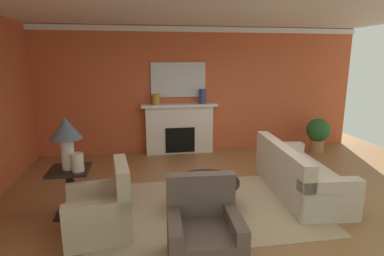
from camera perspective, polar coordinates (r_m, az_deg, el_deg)
name	(u,v)px	position (r m, az deg, el deg)	size (l,w,h in m)	color
ground_plane	(228,201)	(5.24, 6.61, -13.01)	(9.67, 9.67, 0.00)	olive
wall_fireplace	(196,90)	(7.66, 0.73, 6.88)	(8.03, 0.12, 2.99)	#C65633
ceiling_panel	(228,6)	(5.08, 6.53, 21.17)	(8.03, 6.42, 0.06)	white
crown_moulding	(197,29)	(7.57, 0.87, 17.53)	(8.03, 0.08, 0.12)	white
area_rug	(206,207)	(4.99, 2.62, -14.23)	(3.36, 2.26, 0.01)	tan
fireplace	(179,130)	(7.54, -2.30, -0.36)	(1.80, 0.35, 1.20)	white
mantel_mirror	(178,80)	(7.49, -2.50, 8.77)	(1.29, 0.04, 0.81)	silver
sofa	(297,176)	(5.66, 18.65, -8.34)	(1.05, 2.16, 0.85)	beige
armchair_near_window	(102,212)	(4.36, -16.15, -14.48)	(0.89, 0.89, 0.95)	#C1B293
armchair_facing_fireplace	(204,237)	(3.70, 2.15, -19.23)	(0.84, 0.84, 0.95)	brown
coffee_table	(207,187)	(4.85, 2.66, -10.76)	(1.00, 1.00, 0.45)	black
side_table	(71,188)	(4.98, -21.20, -10.20)	(0.56, 0.56, 0.70)	black
table_lamp	(66,133)	(4.73, -21.98, -0.93)	(0.44, 0.44, 0.75)	beige
vase_on_side_table	(78,162)	(4.69, -20.10, -5.87)	(0.16, 0.16, 0.26)	beige
vase_mantel_left	(156,99)	(7.31, -6.60, 5.18)	(0.18, 0.18, 0.24)	#B7892D
vase_mantel_right	(202,96)	(7.44, 1.92, 5.76)	(0.17, 0.17, 0.34)	navy
book_red_cover	(213,177)	(4.89, 3.94, -8.92)	(0.20, 0.20, 0.03)	navy
book_art_folio	(211,181)	(4.64, 3.45, -9.61)	(0.22, 0.15, 0.04)	tan
book_small_novel	(205,174)	(4.77, 2.42, -8.42)	(0.24, 0.18, 0.04)	maroon
potted_plant	(318,132)	(8.22, 21.98, -0.74)	(0.56, 0.56, 0.83)	#A8754C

